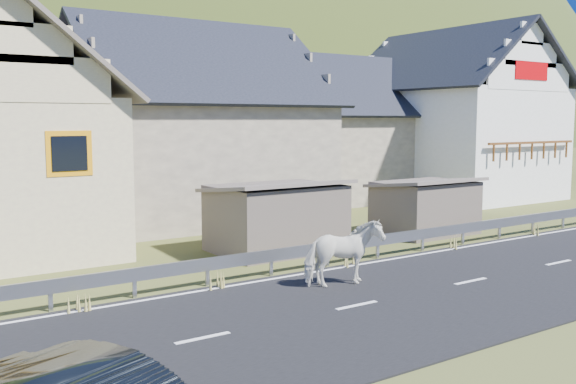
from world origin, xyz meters
TOP-DOWN VIEW (x-y plane):
  - ground at (0.00, 0.00)m, footprint 160.00×160.00m
  - road at (0.00, 0.00)m, footprint 60.00×7.00m
  - lane_markings at (0.00, 0.00)m, footprint 60.00×6.60m
  - guardrail at (-0.00, 3.68)m, footprint 28.10×0.09m
  - shed_left at (-2.00, 6.50)m, footprint 4.30×3.30m
  - shed_right at (4.50, 6.00)m, footprint 3.80×2.90m
  - house_stone_a at (-1.00, 15.00)m, footprint 10.80×9.80m
  - house_stone_b at (9.00, 17.00)m, footprint 9.80×8.80m
  - house_white at (15.00, 14.00)m, footprint 8.80×10.80m
  - horse at (-3.12, 1.58)m, footprint 1.30×2.18m

SIDE VIEW (x-z plane):
  - ground at x=0.00m, z-range 0.00..0.00m
  - road at x=0.00m, z-range 0.00..0.04m
  - lane_markings at x=0.00m, z-range 0.04..0.05m
  - guardrail at x=0.00m, z-range 0.19..0.94m
  - horse at x=-3.12m, z-range 0.04..1.76m
  - shed_right at x=4.50m, z-range -0.10..2.10m
  - shed_left at x=-2.00m, z-range -0.10..2.30m
  - house_stone_b at x=9.00m, z-range 0.19..8.29m
  - house_stone_a at x=-1.00m, z-range 0.18..9.08m
  - house_white at x=15.00m, z-range 0.21..9.91m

